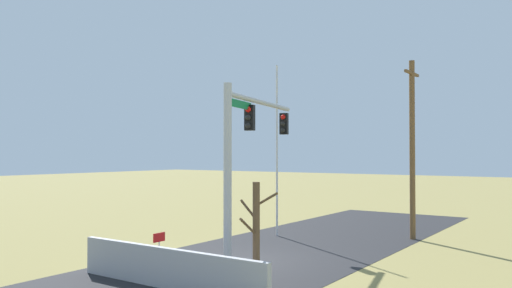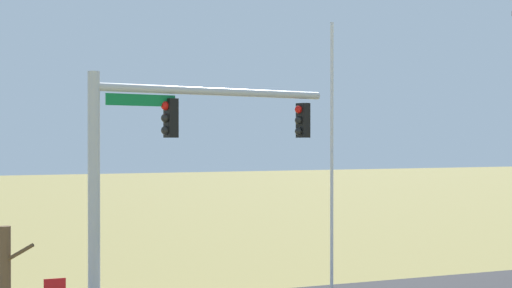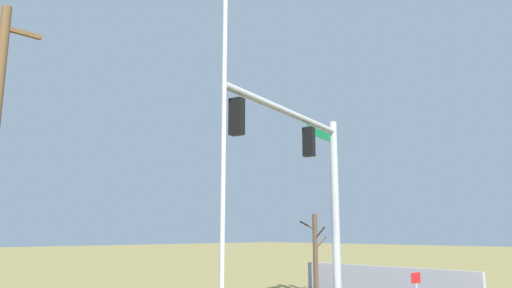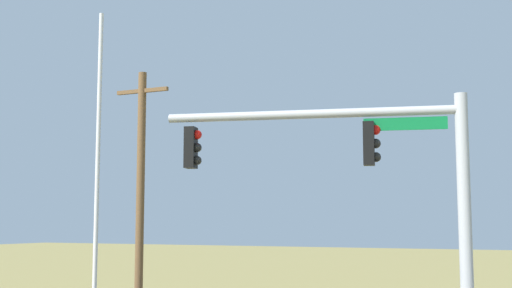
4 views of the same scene
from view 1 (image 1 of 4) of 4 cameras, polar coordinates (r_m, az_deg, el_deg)
name	(u,v)px [view 1 (image 1 of 4)]	position (r m, az deg, el deg)	size (l,w,h in m)	color
ground_plane	(253,260)	(19.56, -0.39, -12.99)	(160.00, 160.00, 0.00)	olive
road_surface	(304,244)	(22.90, 5.47, -11.23)	(28.00, 8.00, 0.01)	#232326
sidewalk_corner	(208,279)	(16.75, -5.42, -15.01)	(6.00, 6.00, 0.01)	#B7B5AD
retaining_fence	(167,268)	(15.66, -10.01, -13.70)	(0.20, 7.28, 1.21)	#A8A8AD
signal_mast	(248,141)	(18.67, -0.95, 0.31)	(6.58, 1.73, 6.43)	#B2B5BA
flagpole	(277,150)	(24.76, 2.38, -0.71)	(0.10, 0.10, 8.41)	silver
utility_pole	(412,146)	(24.89, 17.27, -0.23)	(1.90, 0.26, 8.45)	brown
bare_tree	(256,238)	(14.13, 0.01, -10.65)	(1.27, 1.02, 3.24)	brown
open_sign	(159,242)	(18.50, -10.91, -10.80)	(0.56, 0.04, 1.22)	silver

